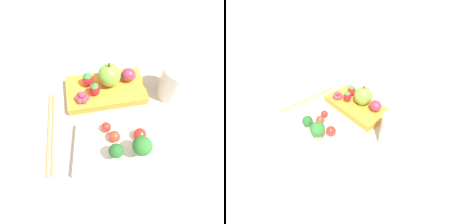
% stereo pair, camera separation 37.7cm
% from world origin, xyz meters
% --- Properties ---
extents(ground_plane, '(4.00, 4.00, 0.00)m').
position_xyz_m(ground_plane, '(0.00, 0.00, 0.00)').
color(ground_plane, '#BCB29E').
extents(bento_box_savoury, '(0.20, 0.13, 0.02)m').
position_xyz_m(bento_box_savoury, '(-0.01, 0.08, 0.01)').
color(bento_box_savoury, silver).
rests_on(bento_box_savoury, ground_plane).
extents(bento_box_fruit, '(0.21, 0.13, 0.02)m').
position_xyz_m(bento_box_fruit, '(0.01, -0.08, 0.01)').
color(bento_box_fruit, orange).
rests_on(bento_box_fruit, ground_plane).
extents(broccoli_floret_0, '(0.04, 0.04, 0.06)m').
position_xyz_m(broccoli_floret_0, '(-0.05, 0.10, 0.06)').
color(broccoli_floret_0, '#93B770').
rests_on(broccoli_floret_0, bento_box_savoury).
extents(broccoli_floret_1, '(0.03, 0.03, 0.04)m').
position_xyz_m(broccoli_floret_1, '(0.00, 0.10, 0.05)').
color(broccoli_floret_1, '#93B770').
rests_on(broccoli_floret_1, bento_box_savoury).
extents(cherry_tomato_0, '(0.02, 0.02, 0.02)m').
position_xyz_m(cherry_tomato_0, '(0.02, 0.04, 0.03)').
color(cherry_tomato_0, red).
rests_on(cherry_tomato_0, bento_box_savoury).
extents(cherry_tomato_1, '(0.03, 0.03, 0.03)m').
position_xyz_m(cherry_tomato_1, '(-0.05, 0.06, 0.04)').
color(cherry_tomato_1, red).
rests_on(cherry_tomato_1, bento_box_savoury).
extents(cherry_tomato_2, '(0.03, 0.03, 0.03)m').
position_xyz_m(cherry_tomato_2, '(0.00, 0.06, 0.03)').
color(cherry_tomato_2, red).
rests_on(cherry_tomato_2, bento_box_savoury).
extents(apple, '(0.06, 0.06, 0.07)m').
position_xyz_m(apple, '(0.00, -0.09, 0.05)').
color(apple, '#70A838').
rests_on(apple, bento_box_fruit).
extents(strawberry_0, '(0.03, 0.03, 0.04)m').
position_xyz_m(strawberry_0, '(0.05, -0.09, 0.04)').
color(strawberry_0, red).
rests_on(strawberry_0, bento_box_fruit).
extents(strawberry_1, '(0.03, 0.03, 0.04)m').
position_xyz_m(strawberry_1, '(0.04, -0.06, 0.04)').
color(strawberry_1, red).
rests_on(strawberry_1, bento_box_fruit).
extents(plum, '(0.04, 0.03, 0.03)m').
position_xyz_m(plum, '(-0.05, -0.10, 0.04)').
color(plum, '#892D47').
rests_on(plum, bento_box_fruit).
extents(grape_cluster, '(0.04, 0.03, 0.03)m').
position_xyz_m(grape_cluster, '(0.07, -0.04, 0.03)').
color(grape_cluster, '#93384C').
rests_on(grape_cluster, bento_box_fruit).
extents(drinking_cup, '(0.08, 0.08, 0.09)m').
position_xyz_m(drinking_cup, '(-0.16, -0.06, 0.04)').
color(drinking_cup, silver).
rests_on(drinking_cup, ground_plane).
extents(chopsticks_pair, '(0.03, 0.21, 0.01)m').
position_xyz_m(chopsticks_pair, '(0.14, 0.02, 0.00)').
color(chopsticks_pair, '#A37547').
rests_on(chopsticks_pair, ground_plane).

